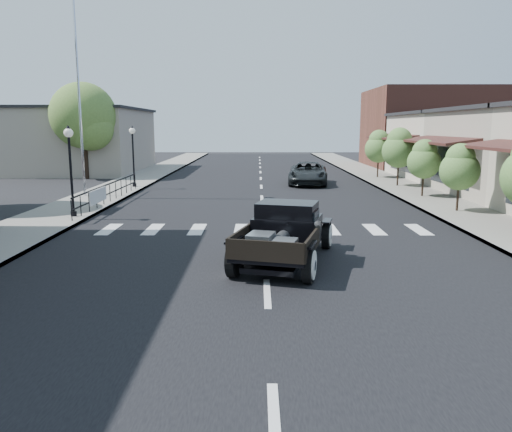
{
  "coord_description": "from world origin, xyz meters",
  "views": [
    {
      "loc": [
        -0.21,
        -13.65,
        3.68
      ],
      "look_at": [
        -0.27,
        1.3,
        1.0
      ],
      "focal_mm": 35.0,
      "sensor_mm": 36.0,
      "label": 1
    }
  ],
  "objects": [
    {
      "name": "storefront_far",
      "position": [
        15.0,
        22.0,
        2.25
      ],
      "size": [
        10.0,
        9.0,
        4.5
      ],
      "primitive_type": "cube",
      "color": "beige",
      "rests_on": "ground"
    },
    {
      "name": "low_building_left",
      "position": [
        -15.0,
        28.0,
        2.5
      ],
      "size": [
        10.0,
        12.0,
        5.0
      ],
      "primitive_type": "cube",
      "color": "gray",
      "rests_on": "ground"
    },
    {
      "name": "small_tree_b",
      "position": [
        8.3,
        7.39,
        1.52
      ],
      "size": [
        1.65,
        1.65,
        2.75
      ],
      "primitive_type": null,
      "color": "#4C7435",
      "rests_on": "sidewalk_right"
    },
    {
      "name": "sidewalk_left",
      "position": [
        -8.5,
        15.0,
        0.07
      ],
      "size": [
        3.0,
        80.0,
        0.15
      ],
      "primitive_type": "cube",
      "color": "gray",
      "rests_on": "ground"
    },
    {
      "name": "ground",
      "position": [
        0.0,
        0.0,
        0.0
      ],
      "size": [
        120.0,
        120.0,
        0.0
      ],
      "primitive_type": "plane",
      "color": "black",
      "rests_on": "ground"
    },
    {
      "name": "small_tree_d",
      "position": [
        8.3,
        16.64,
        1.83
      ],
      "size": [
        2.02,
        2.02,
        3.36
      ],
      "primitive_type": null,
      "color": "#4C7435",
      "rests_on": "sidewalk_right"
    },
    {
      "name": "small_tree_e",
      "position": [
        8.3,
        21.76,
        1.75
      ],
      "size": [
        1.92,
        1.92,
        3.2
      ],
      "primitive_type": null,
      "color": "#4C7435",
      "rests_on": "sidewalk_right"
    },
    {
      "name": "big_tree_far",
      "position": [
        -12.5,
        22.0,
        3.38
      ],
      "size": [
        4.61,
        4.61,
        6.77
      ],
      "primitive_type": null,
      "color": "#517130",
      "rests_on": "ground"
    },
    {
      "name": "second_car",
      "position": [
        3.02,
        18.36,
        0.72
      ],
      "size": [
        2.93,
        5.38,
        1.43
      ],
      "primitive_type": "imported",
      "rotation": [
        0.0,
        0.0,
        -0.11
      ],
      "color": "black",
      "rests_on": "ground"
    },
    {
      "name": "small_tree_c",
      "position": [
        8.3,
        11.97,
        1.55
      ],
      "size": [
        1.68,
        1.68,
        2.8
      ],
      "primitive_type": null,
      "color": "#4C7435",
      "rests_on": "sidewalk_right"
    },
    {
      "name": "far_building_right",
      "position": [
        15.5,
        32.0,
        3.5
      ],
      "size": [
        11.0,
        10.0,
        7.0
      ],
      "primitive_type": "cube",
      "color": "brown",
      "rests_on": "ground"
    },
    {
      "name": "road",
      "position": [
        0.0,
        15.0,
        0.01
      ],
      "size": [
        14.0,
        80.0,
        0.02
      ],
      "primitive_type": "cube",
      "color": "black",
      "rests_on": "ground"
    },
    {
      "name": "hotrod_pickup",
      "position": [
        0.54,
        -0.37,
        0.84
      ],
      "size": [
        3.46,
        5.29,
        1.69
      ],
      "primitive_type": null,
      "rotation": [
        0.0,
        0.0,
        -0.26
      ],
      "color": "black",
      "rests_on": "ground"
    },
    {
      "name": "road_markings",
      "position": [
        0.0,
        10.0,
        0.0
      ],
      "size": [
        12.0,
        60.0,
        0.06
      ],
      "primitive_type": null,
      "color": "silver",
      "rests_on": "ground"
    },
    {
      "name": "railing",
      "position": [
        -7.3,
        10.0,
        0.65
      ],
      "size": [
        0.08,
        10.0,
        1.0
      ],
      "primitive_type": null,
      "color": "black",
      "rests_on": "sidewalk_left"
    },
    {
      "name": "lamp_post_c",
      "position": [
        -7.6,
        16.0,
        1.95
      ],
      "size": [
        0.36,
        0.36,
        3.6
      ],
      "primitive_type": null,
      "color": "black",
      "rests_on": "sidewalk_left"
    },
    {
      "name": "sidewalk_right",
      "position": [
        8.5,
        15.0,
        0.07
      ],
      "size": [
        3.0,
        80.0,
        0.15
      ],
      "primitive_type": "cube",
      "color": "gray",
      "rests_on": "ground"
    },
    {
      "name": "banner",
      "position": [
        -7.22,
        8.0,
        0.45
      ],
      "size": [
        0.04,
        2.2,
        0.6
      ],
      "primitive_type": null,
      "color": "silver",
      "rests_on": "sidewalk_left"
    },
    {
      "name": "flagpole",
      "position": [
        -9.2,
        12.0,
        6.1
      ],
      "size": [
        0.12,
        0.12,
        11.91
      ],
      "primitive_type": "cylinder",
      "color": "silver",
      "rests_on": "sidewalk_left"
    },
    {
      "name": "lamp_post_b",
      "position": [
        -7.6,
        6.0,
        1.95
      ],
      "size": [
        0.36,
        0.36,
        3.6
      ],
      "primitive_type": null,
      "color": "black",
      "rests_on": "sidewalk_left"
    }
  ]
}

